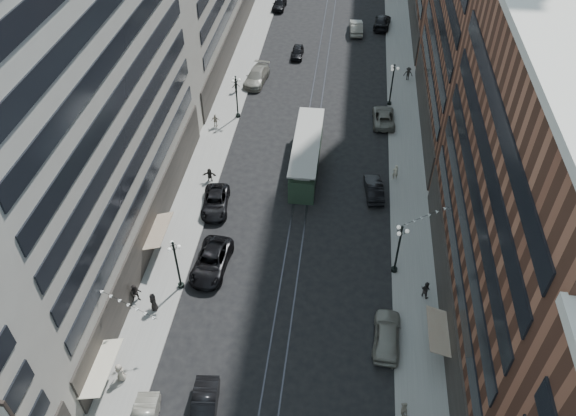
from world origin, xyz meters
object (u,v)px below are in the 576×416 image
at_px(lamppost_se_far, 398,248).
at_px(car_4, 387,335).
at_px(pedestrian_1, 120,372).
at_px(pedestrian_8, 395,172).
at_px(car_2, 211,262).
at_px(car_5, 204,408).
at_px(pedestrian_7, 426,289).
at_px(car_13, 297,52).
at_px(pedestrian_5, 210,175).
at_px(pedestrian_9, 408,74).
at_px(streetcar, 307,155).
at_px(car_8, 257,76).
at_px(car_12, 382,22).
at_px(pedestrian_extra_2, 236,86).
at_px(car_9, 279,4).
at_px(lamppost_se_mid, 392,83).
at_px(lamppost_sw_far, 177,264).
at_px(pedestrian_2, 136,293).
at_px(car_11, 384,117).
at_px(car_10, 374,189).
at_px(car_14, 356,27).
at_px(lamppost_sw_mid, 237,95).
at_px(car_7, 215,202).
at_px(pedestrian_4, 404,410).
at_px(pedestrian_extra_1, 153,302).
at_px(pedestrian_6, 216,121).

distance_m(lamppost_se_far, car_4, 7.86).
xyz_separation_m(pedestrian_1, pedestrian_8, (20.81, 26.34, 0.01)).
bearing_deg(car_2, car_5, -75.91).
xyz_separation_m(car_4, pedestrian_7, (3.27, 4.92, 0.11)).
relative_size(car_13, pedestrian_5, 2.61).
height_order(lamppost_se_far, pedestrian_9, lamppost_se_far).
relative_size(streetcar, pedestrian_9, 6.97).
relative_size(car_8, pedestrian_5, 3.90).
relative_size(car_12, pedestrian_8, 3.24).
distance_m(car_12, pedestrian_extra_2, 29.07).
height_order(lamppost_se_far, car_9, lamppost_se_far).
distance_m(lamppost_se_mid, pedestrian_8, 15.04).
bearing_deg(car_13, car_2, -94.49).
bearing_deg(streetcar, car_4, -68.89).
xyz_separation_m(lamppost_sw_far, pedestrian_2, (-3.26, -1.93, -2.00)).
relative_size(car_8, car_11, 1.11).
height_order(lamppost_se_far, car_10, lamppost_se_far).
distance_m(car_5, pedestrian_8, 31.58).
bearing_deg(car_11, car_5, 69.93).
bearing_deg(car_5, lamppost_sw_far, 106.73).
bearing_deg(car_14, pedestrian_7, 94.64).
height_order(lamppost_sw_mid, car_4, lamppost_sw_mid).
bearing_deg(pedestrian_1, car_13, -85.30).
relative_size(pedestrian_7, pedestrian_8, 0.96).
bearing_deg(pedestrian_5, car_12, 63.50).
height_order(car_5, car_12, car_12).
bearing_deg(car_5, car_7, 94.15).
bearing_deg(pedestrian_2, pedestrian_extra_2, 62.20).
bearing_deg(lamppost_sw_mid, pedestrian_4, -63.02).
height_order(streetcar, pedestrian_5, streetcar).
height_order(car_11, car_13, car_11).
bearing_deg(streetcar, pedestrian_4, -71.25).
xyz_separation_m(lamppost_sw_far, lamppost_se_far, (18.40, 4.00, 0.00)).
bearing_deg(pedestrian_5, car_8, 83.52).
height_order(pedestrian_1, car_14, pedestrian_1).
xyz_separation_m(lamppost_se_mid, car_5, (-13.70, -43.20, -2.28)).
bearing_deg(pedestrian_9, car_10, -98.53).
relative_size(pedestrian_4, car_8, 0.27).
bearing_deg(pedestrian_extra_1, pedestrian_7, 78.34).
bearing_deg(car_14, car_4, 90.61).
distance_m(car_12, car_13, 16.54).
bearing_deg(pedestrian_2, lamppost_sw_far, 5.97).
xyz_separation_m(car_11, pedestrian_6, (-19.81, -3.48, 0.22)).
xyz_separation_m(pedestrian_1, car_12, (19.69, 64.12, -0.19)).
distance_m(car_7, car_12, 47.46).
bearing_deg(car_13, lamppost_sw_far, -97.04).
bearing_deg(pedestrian_6, pedestrian_7, 133.07).
distance_m(pedestrian_6, pedestrian_extra_1, 27.15).
bearing_deg(pedestrian_5, pedestrian_2, -101.13).
bearing_deg(pedestrian_extra_1, car_12, 139.75).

